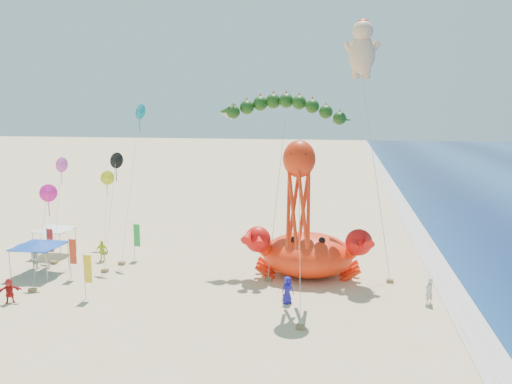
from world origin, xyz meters
TOP-DOWN VIEW (x-y plane):
  - ground at (0.00, 0.00)m, footprint 320.00×320.00m
  - foam_strip at (12.00, 0.00)m, footprint 320.00×320.00m
  - crab_inflatable at (1.82, 2.77)m, footprint 9.26×6.05m
  - dragon_kite at (-0.46, 5.78)m, footprint 10.22×5.90m
  - cherub_kite at (5.49, 7.15)m, footprint 3.71×5.90m
  - octopus_kite at (1.55, -2.63)m, footprint 2.06×5.01m
  - canopy_blue at (-18.39, -0.35)m, footprint 3.54×3.54m
  - canopy_white at (-20.16, 4.55)m, footprint 3.01×3.01m
  - feather_flags at (-14.74, 0.22)m, footprint 7.09×8.83m
  - beachgoers at (-10.67, -1.46)m, footprint 30.59×10.19m
  - small_kites at (-15.82, 4.06)m, footprint 8.09×13.10m

SIDE VIEW (x-z plane):
  - ground at x=0.00m, z-range 0.00..0.00m
  - foam_strip at x=12.00m, z-range 0.01..0.01m
  - beachgoers at x=-10.67m, z-range -0.03..1.78m
  - crab_inflatable at x=1.82m, z-range -0.24..3.82m
  - feather_flags at x=-14.74m, z-range 0.41..3.61m
  - canopy_white at x=-20.16m, z-range 1.09..3.79m
  - canopy_blue at x=-18.39m, z-range 1.09..3.80m
  - small_kites at x=-15.82m, z-range 0.96..13.93m
  - octopus_kite at x=1.55m, z-range 2.43..13.10m
  - dragon_kite at x=-0.46m, z-range 5.57..18.96m
  - cherub_kite at x=5.49m, z-range 7.52..26.90m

